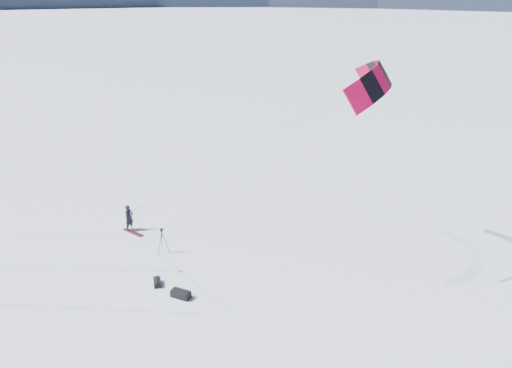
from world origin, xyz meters
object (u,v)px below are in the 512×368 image
Objects in this scene: snowkiter at (130,230)px; snowboard at (133,232)px; tripod at (162,237)px; gear_bag_b at (157,282)px; gear_bag_a at (181,294)px.

snowboard is (0.40, -0.15, 0.02)m from snowkiter.
snowboard is 1.08× the size of tripod.
gear_bag_b is at bearing -77.56° from tripod.
snowboard is 1.63× the size of gear_bag_a.
gear_bag_a is at bearing 37.21° from gear_bag_b.
snowboard is 7.53m from gear_bag_a.
tripod is 1.95× the size of gear_bag_b.
gear_bag_a reaches higher than gear_bag_b.
snowkiter is 2.15× the size of gear_bag_b.
tripod reaches higher than gear_bag_a.
gear_bag_a is (6.68, -3.47, 0.16)m from snowboard.
snowkiter is 7.96m from gear_bag_a.
gear_bag_a is (3.58, -2.69, -0.77)m from tripod.
tripod is 4.55m from gear_bag_a.
snowkiter reaches higher than gear_bag_a.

